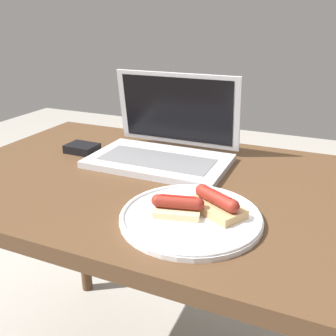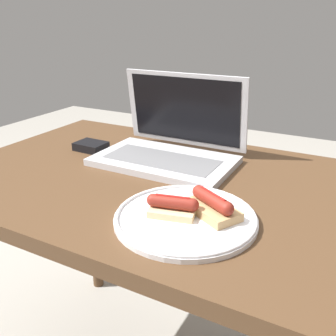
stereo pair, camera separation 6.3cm
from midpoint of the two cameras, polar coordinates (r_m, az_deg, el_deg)
The scene contains 7 objects.
desk at distance 0.99m, azimuth -3.84°, elevation -5.47°, with size 1.09×0.71×0.72m.
laptop at distance 1.05m, azimuth -2.28°, elevation 3.44°, with size 0.38×0.26×0.23m.
plate at distance 0.75m, azimuth 1.10°, elevation -7.47°, with size 0.29×0.29×0.02m.
sausage_toast_left at distance 0.75m, azimuth -0.95°, elevation -5.88°, with size 0.10×0.08×0.04m.
sausage_toast_middle at distance 0.76m, azimuth 5.03°, elevation -5.47°, with size 0.13×0.11×0.05m.
salad_pile at distance 0.82m, azimuth 3.09°, elevation -4.45°, with size 0.06×0.07×0.01m.
external_drive at distance 1.16m, azimuth -14.47°, elevation 2.91°, with size 0.09×0.07×0.02m.
Camera 1 is at (0.38, -0.79, 1.10)m, focal length 40.00 mm.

